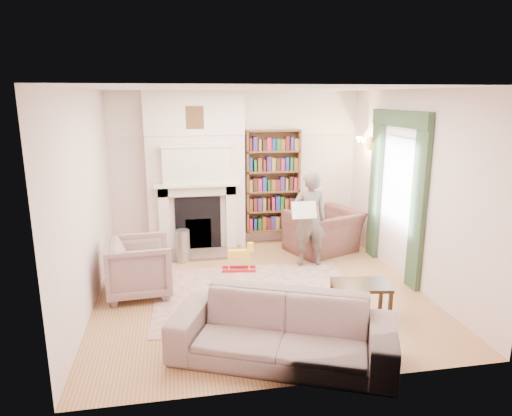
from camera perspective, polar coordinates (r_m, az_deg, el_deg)
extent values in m
plane|color=#91613A|center=(6.64, 0.39, -10.19)|extent=(4.50, 4.50, 0.00)
plane|color=white|center=(6.07, 0.43, 14.73)|extent=(4.50, 4.50, 0.00)
plane|color=#F2DDD2|center=(8.39, -2.44, 4.89)|extent=(4.50, 0.00, 4.50)
plane|color=#F2DDD2|center=(4.09, 6.26, -4.88)|extent=(4.50, 0.00, 4.50)
plane|color=#F2DDD2|center=(6.21, -20.46, 0.81)|extent=(0.00, 4.50, 4.50)
plane|color=#F2DDD2|center=(6.97, 18.91, 2.30)|extent=(0.00, 4.50, 4.50)
cube|color=#F2DDD2|center=(8.15, -7.52, 4.52)|extent=(1.70, 0.35, 2.80)
cube|color=silver|center=(7.90, -7.37, 2.90)|extent=(1.47, 0.24, 0.05)
cube|color=black|center=(8.16, -7.25, -1.95)|extent=(0.80, 0.06, 0.96)
cube|color=silver|center=(7.87, -7.45, 5.32)|extent=(1.15, 0.18, 0.62)
cube|color=brown|center=(8.42, 2.09, 3.36)|extent=(1.00, 0.24, 1.85)
cube|color=silver|center=(7.30, 17.34, 3.31)|extent=(0.02, 0.90, 1.30)
cube|color=#2C432B|center=(6.74, 19.63, 0.11)|extent=(0.07, 0.32, 2.40)
cube|color=#2C432B|center=(7.95, 14.69, 2.48)|extent=(0.07, 0.32, 2.40)
cube|color=#2C432B|center=(7.18, 17.55, 10.62)|extent=(0.09, 1.70, 0.24)
cube|color=#C5B795|center=(6.50, 0.06, -10.70)|extent=(2.89, 2.27, 0.01)
imported|color=brown|center=(8.16, 8.41, -2.92)|extent=(1.44, 1.36, 0.74)
imported|color=#A19084|center=(6.58, -14.34, -7.15)|extent=(0.93, 0.91, 0.79)
imported|color=gray|center=(4.93, 3.28, -14.94)|extent=(2.47, 1.73, 0.67)
imported|color=#5B5149|center=(7.36, 6.67, -1.40)|extent=(0.57, 0.37, 1.56)
cube|color=white|center=(7.08, 6.02, -0.26)|extent=(0.39, 0.11, 0.26)
cylinder|color=#96999D|center=(7.71, -9.16, -4.72)|extent=(0.30, 0.30, 0.55)
cube|color=#DFCB4E|center=(6.42, -2.30, -10.82)|extent=(0.43, 0.43, 0.03)
cube|color=#B42D14|center=(6.27, -5.63, -11.43)|extent=(0.37, 0.31, 0.05)
cube|color=red|center=(6.09, 1.25, -12.32)|extent=(0.28, 0.30, 0.02)
cube|color=red|center=(6.34, 3.00, -11.25)|extent=(0.24, 0.18, 0.02)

